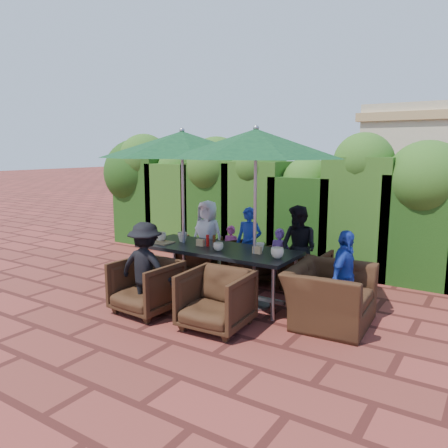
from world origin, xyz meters
The scene contains 30 objects.
ground centered at (0.00, 0.00, 0.00)m, with size 80.00×80.00×0.00m, color maroon.
dining_table centered at (0.13, -0.13, 0.68)m, with size 2.37×0.90×0.75m.
umbrella_left centered at (-0.48, -0.12, 2.21)m, with size 2.40×2.40×2.46m.
umbrella_right centered at (0.77, -0.15, 2.21)m, with size 2.38×2.38×2.46m.
chair_far_left centered at (-0.83, 0.75, 0.35)m, with size 0.69×0.64×0.71m, color black.
chair_far_mid centered at (0.13, 0.87, 0.36)m, with size 0.70×0.66×0.72m, color black.
chair_far_right centered at (1.07, 0.94, 0.34)m, with size 0.67×0.63×0.69m, color black.
chair_near_left centered at (-0.33, -1.12, 0.39)m, with size 0.76×0.71×0.78m, color black.
chair_near_right centered at (0.74, -1.07, 0.39)m, with size 0.76×0.71×0.78m, color black.
chair_end_right centered at (1.84, -0.17, 0.48)m, with size 1.09×0.71×0.96m, color black.
adult_far_left centered at (-0.76, 0.91, 0.64)m, with size 0.63×0.37×1.28m, color silver.
adult_far_mid centered at (0.08, 0.91, 0.61)m, with size 0.44×0.36×1.21m, color #1D389F.
adult_far_right centered at (0.98, 0.84, 0.66)m, with size 0.63×0.38×1.31m, color black.
adult_near_left centered at (-0.33, -1.12, 0.61)m, with size 0.78×0.36×1.22m, color black.
adult_end_right centered at (1.98, -0.06, 0.59)m, with size 0.69×0.34×1.18m, color #1D389F.
child_left centered at (-0.30, 0.95, 0.43)m, with size 0.31×0.25×0.87m, color #D74C96.
child_right centered at (0.65, 0.87, 0.46)m, with size 0.33×0.27×0.92m, color #7E4BA4.
pedestrian_a centered at (1.70, 4.31, 0.86)m, with size 1.61×0.57×1.72m, color green.
pedestrian_b centered at (2.27, 4.35, 0.85)m, with size 0.82×0.50×1.71m, color #D74C96.
cup_a centered at (-0.84, -0.24, 0.82)m, with size 0.18×0.18×0.14m, color beige.
cup_b centered at (-0.53, -0.08, 0.82)m, with size 0.15×0.15×0.14m, color beige.
cup_c centered at (0.26, -0.27, 0.81)m, with size 0.15×0.15×0.11m, color beige.
cup_d centered at (0.76, 0.01, 0.81)m, with size 0.12×0.12×0.12m, color beige.
cup_e centered at (1.13, -0.21, 0.82)m, with size 0.17×0.17×0.14m, color beige.
ketchup_bottle centered at (-0.03, -0.13, 0.83)m, with size 0.04×0.04×0.17m, color #B20C0A.
sauce_bottle centered at (0.06, -0.09, 0.83)m, with size 0.04×0.04×0.17m, color #4C230C.
serving_tray centered at (-0.76, -0.32, 0.76)m, with size 0.35×0.25×0.02m, color olive.
number_block_left centered at (-0.13, -0.17, 0.80)m, with size 0.12×0.06×0.10m, color tan.
number_block_right centered at (0.80, -0.14, 0.80)m, with size 0.12×0.06×0.10m, color tan.
hedge_wall centered at (-0.22, 2.32, 1.33)m, with size 9.10×1.60×2.50m.
Camera 1 is at (3.55, -5.23, 2.14)m, focal length 35.00 mm.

